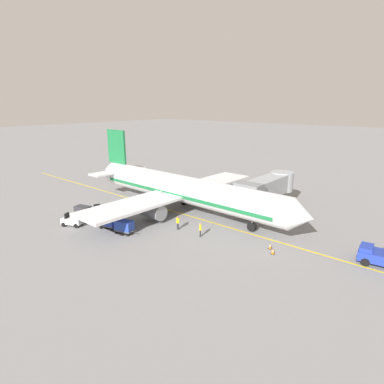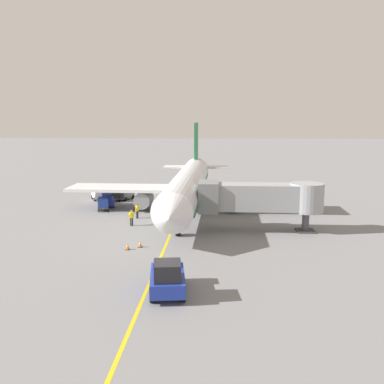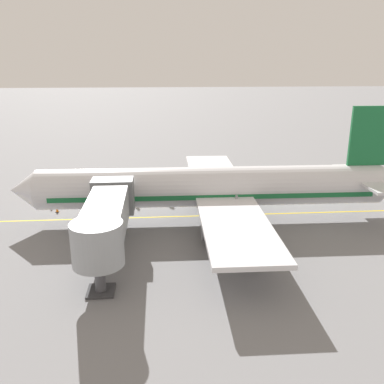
{
  "view_description": "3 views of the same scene",
  "coord_description": "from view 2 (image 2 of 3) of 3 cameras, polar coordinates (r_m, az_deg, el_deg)",
  "views": [
    {
      "loc": [
        31.07,
        30.25,
        14.83
      ],
      "look_at": [
        -2.94,
        1.19,
        2.41
      ],
      "focal_mm": 29.96,
      "sensor_mm": 36.0,
      "label": 1
    },
    {
      "loc": [
        -4.69,
        52.63,
        11.17
      ],
      "look_at": [
        -1.67,
        4.57,
        2.98
      ],
      "focal_mm": 40.21,
      "sensor_mm": 36.0,
      "label": 2
    },
    {
      "loc": [
        -37.89,
        5.95,
        14.62
      ],
      "look_at": [
        0.5,
        2.94,
        2.32
      ],
      "focal_mm": 38.84,
      "sensor_mm": 36.0,
      "label": 3
    }
  ],
  "objects": [
    {
      "name": "ground_plane",
      "position": [
        54.01,
        -1.47,
        -2.29
      ],
      "size": [
        400.0,
        400.0,
        0.0
      ],
      "primitive_type": "plane",
      "color": "slate"
    },
    {
      "name": "gate_lead_in_line",
      "position": [
        54.0,
        -1.47,
        -2.28
      ],
      "size": [
        0.24,
        80.0,
        0.01
      ],
      "primitive_type": "cube",
      "color": "gold",
      "rests_on": "ground"
    },
    {
      "name": "parked_airliner",
      "position": [
        52.42,
        -0.52,
        0.89
      ],
      "size": [
        30.07,
        37.24,
        10.63
      ],
      "color": "silver",
      "rests_on": "ground"
    },
    {
      "name": "jet_bridge",
      "position": [
        43.46,
        8.98,
        -0.69
      ],
      "size": [
        12.41,
        3.5,
        4.98
      ],
      "color": "#93999E",
      "rests_on": "ground"
    },
    {
      "name": "pushback_tractor",
      "position": [
        28.27,
        -3.28,
        -11.23
      ],
      "size": [
        2.74,
        4.64,
        2.4
      ],
      "color": "#1E339E",
      "rests_on": "ground"
    },
    {
      "name": "baggage_tug_lead",
      "position": [
        56.24,
        -10.93,
        -1.24
      ],
      "size": [
        1.78,
        2.71,
        1.62
      ],
      "color": "#1E339E",
      "rests_on": "ground"
    },
    {
      "name": "baggage_tug_trailing",
      "position": [
        60.77,
        -8.8,
        -0.37
      ],
      "size": [
        2.08,
        2.77,
        1.62
      ],
      "color": "slate",
      "rests_on": "ground"
    },
    {
      "name": "baggage_tug_spare",
      "position": [
        61.43,
        -12.43,
        -0.38
      ],
      "size": [
        2.22,
        2.77,
        1.62
      ],
      "color": "silver",
      "rests_on": "ground"
    },
    {
      "name": "baggage_cart_front",
      "position": [
        54.16,
        -11.72,
        -1.43
      ],
      "size": [
        1.83,
        2.98,
        1.58
      ],
      "color": "#4C4C51",
      "rests_on": "ground"
    },
    {
      "name": "baggage_cart_second_in_train",
      "position": [
        56.81,
        -11.23,
        -0.9
      ],
      "size": [
        1.83,
        2.98,
        1.58
      ],
      "color": "#4C4C51",
      "rests_on": "ground"
    },
    {
      "name": "baggage_cart_third_in_train",
      "position": [
        59.97,
        -10.21,
        -0.31
      ],
      "size": [
        1.83,
        2.98,
        1.58
      ],
      "color": "#4C4C51",
      "rests_on": "ground"
    },
    {
      "name": "baggage_cart_tail_end",
      "position": [
        62.41,
        -9.79,
        0.09
      ],
      "size": [
        1.83,
        2.98,
        1.58
      ],
      "color": "#4C4C51",
      "rests_on": "ground"
    },
    {
      "name": "ground_crew_wing_walker",
      "position": [
        49.28,
        -7.29,
        -2.39
      ],
      "size": [
        0.38,
        0.7,
        1.69
      ],
      "color": "#232328",
      "rests_on": "ground"
    },
    {
      "name": "ground_crew_loader",
      "position": [
        45.94,
        -8.04,
        -3.29
      ],
      "size": [
        0.64,
        0.5,
        1.69
      ],
      "color": "#232328",
      "rests_on": "ground"
    },
    {
      "name": "safety_cone_nose_left",
      "position": [
        37.88,
        -8.55,
        -7.15
      ],
      "size": [
        0.36,
        0.36,
        0.59
      ],
      "color": "black",
      "rests_on": "ground"
    },
    {
      "name": "safety_cone_nose_right",
      "position": [
        38.44,
        -6.89,
        -6.86
      ],
      "size": [
        0.36,
        0.36,
        0.59
      ],
      "color": "black",
      "rests_on": "ground"
    }
  ]
}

